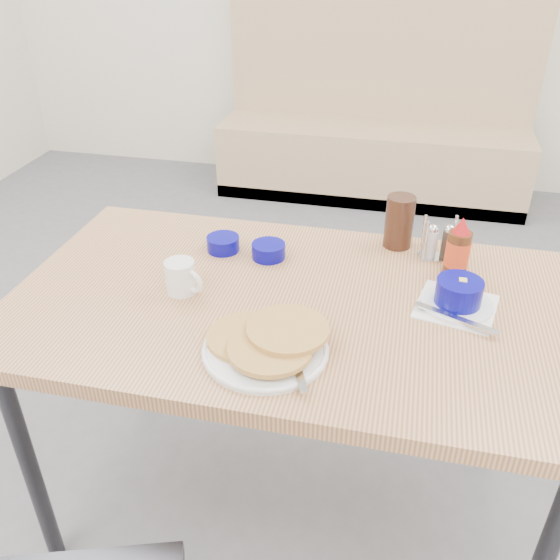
% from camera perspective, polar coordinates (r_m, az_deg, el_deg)
% --- Properties ---
extents(booth_bench, '(1.90, 0.56, 1.22)m').
position_cam_1_polar(booth_bench, '(3.92, 8.99, 13.33)').
color(booth_bench, tan).
rests_on(booth_bench, ground).
extents(dining_table, '(1.40, 0.80, 0.76)m').
position_cam_1_polar(dining_table, '(1.49, 1.26, -3.87)').
color(dining_table, tan).
rests_on(dining_table, ground).
extents(pancake_plate, '(0.27, 0.27, 0.05)m').
position_cam_1_polar(pancake_plate, '(1.28, -1.26, -6.19)').
color(pancake_plate, white).
rests_on(pancake_plate, dining_table).
extents(coffee_mug, '(0.11, 0.07, 0.08)m').
position_cam_1_polar(coffee_mug, '(1.48, -9.46, 0.28)').
color(coffee_mug, white).
rests_on(coffee_mug, dining_table).
extents(grits_setting, '(0.21, 0.23, 0.08)m').
position_cam_1_polar(grits_setting, '(1.47, 16.76, -1.50)').
color(grits_setting, white).
rests_on(grits_setting, dining_table).
extents(creamer_bowl, '(0.09, 0.09, 0.04)m').
position_cam_1_polar(creamer_bowl, '(1.63, -1.11, 2.84)').
color(creamer_bowl, '#06057E').
rests_on(creamer_bowl, dining_table).
extents(butter_bowl, '(0.09, 0.09, 0.04)m').
position_cam_1_polar(butter_bowl, '(1.67, -5.49, 3.50)').
color(butter_bowl, '#06057E').
rests_on(butter_bowl, dining_table).
extents(amber_tumbler, '(0.10, 0.10, 0.15)m').
position_cam_1_polar(amber_tumbler, '(1.70, 11.40, 5.52)').
color(amber_tumbler, '#331B10').
rests_on(amber_tumbler, dining_table).
extents(condiment_caddy, '(0.11, 0.07, 0.12)m').
position_cam_1_polar(condiment_caddy, '(1.67, 15.06, 3.35)').
color(condiment_caddy, silver).
rests_on(condiment_caddy, dining_table).
extents(syrup_bottle, '(0.06, 0.06, 0.16)m').
position_cam_1_polar(syrup_bottle, '(1.59, 16.74, 2.76)').
color(syrup_bottle, '#47230F').
rests_on(syrup_bottle, dining_table).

